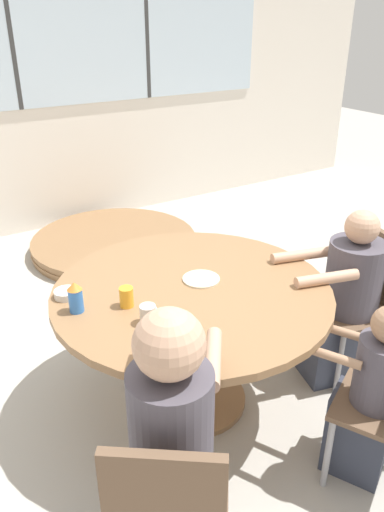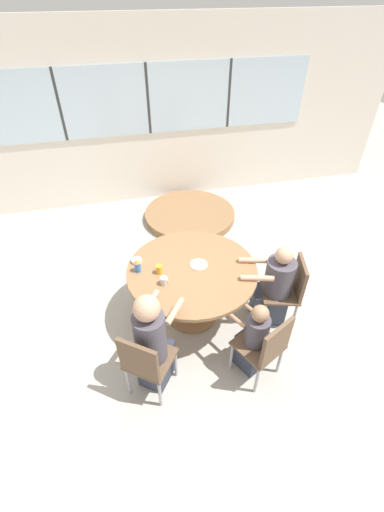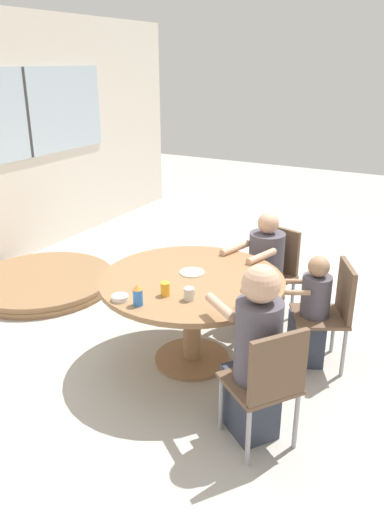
{
  "view_description": "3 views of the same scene",
  "coord_description": "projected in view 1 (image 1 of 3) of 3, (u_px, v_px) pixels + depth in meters",
  "views": [
    {
      "loc": [
        -1.16,
        -1.84,
        1.98
      ],
      "look_at": [
        0.0,
        0.0,
        0.91
      ],
      "focal_mm": 35.0,
      "sensor_mm": 36.0,
      "label": 1
    },
    {
      "loc": [
        -0.64,
        -2.66,
        3.16
      ],
      "look_at": [
        0.0,
        0.0,
        0.91
      ],
      "focal_mm": 24.0,
      "sensor_mm": 36.0,
      "label": 2
    },
    {
      "loc": [
        -3.02,
        -1.66,
        2.26
      ],
      "look_at": [
        0.0,
        0.0,
        0.91
      ],
      "focal_mm": 35.0,
      "sensor_mm": 36.0,
      "label": 3
    }
  ],
  "objects": [
    {
      "name": "plate_tortillas",
      "position": [
        201.0,
        279.0,
        2.58
      ],
      "size": [
        0.19,
        0.19,
        0.01
      ],
      "color": "beige",
      "rests_on": "dining_table"
    },
    {
      "name": "coffee_mug",
      "position": [
        149.0,
        314.0,
        2.21
      ],
      "size": [
        0.08,
        0.07,
        0.09
      ],
      "color": "beige",
      "rests_on": "dining_table"
    },
    {
      "name": "wall_back_with_windows",
      "position": [
        16.0,
        81.0,
        4.42
      ],
      "size": [
        8.4,
        0.08,
        2.8
      ],
      "color": "silver",
      "rests_on": "ground_plane"
    },
    {
      "name": "sippy_cup",
      "position": [
        75.0,
        297.0,
        2.28
      ],
      "size": [
        0.07,
        0.07,
        0.15
      ],
      "color": "blue",
      "rests_on": "dining_table"
    },
    {
      "name": "chair_for_woman_green_shirt",
      "position": [
        168.0,
        509.0,
        1.64
      ],
      "size": [
        0.56,
        0.56,
        0.85
      ],
      "rotation": [
        0.0,
        0.0,
        -0.64
      ],
      "color": "brown",
      "rests_on": "ground_plane"
    },
    {
      "name": "person_man_blue_shirt",
      "position": [
        344.0,
        306.0,
        2.85
      ],
      "size": [
        0.63,
        0.46,
        1.04
      ],
      "rotation": [
        0.0,
        0.0,
        1.29
      ],
      "color": "#333847",
      "rests_on": "ground_plane"
    },
    {
      "name": "chair_for_man_blue_shirt",
      "position": [
        371.0,
        295.0,
        2.88
      ],
      "size": [
        0.49,
        0.49,
        0.85
      ],
      "rotation": [
        0.0,
        0.0,
        1.29
      ],
      "color": "brown",
      "rests_on": "ground_plane"
    },
    {
      "name": "ground_plane",
      "position": [
        192.0,
        399.0,
        2.83
      ],
      "size": [
        16.0,
        16.0,
        0.0
      ],
      "primitive_type": "plane",
      "color": "#B2ADA3"
    },
    {
      "name": "person_toddler",
      "position": [
        368.0,
        401.0,
        2.22
      ],
      "size": [
        0.38,
        0.46,
        0.92
      ],
      "rotation": [
        0.0,
        0.0,
        0.46
      ],
      "color": "#333847",
      "rests_on": "ground_plane"
    },
    {
      "name": "dining_table",
      "position": [
        192.0,
        312.0,
        2.57
      ],
      "size": [
        1.41,
        1.41,
        0.73
      ],
      "color": "olive",
      "rests_on": "ground_plane"
    },
    {
      "name": "bowl_white_shallow",
      "position": [
        66.0,
        294.0,
        2.42
      ],
      "size": [
        0.11,
        0.11,
        0.04
      ],
      "color": "silver",
      "rests_on": "dining_table"
    },
    {
      "name": "folded_table_stack",
      "position": [
        115.0,
        243.0,
        4.58
      ],
      "size": [
        1.49,
        1.49,
        0.12
      ],
      "color": "olive",
      "rests_on": "ground_plane"
    },
    {
      "name": "person_woman_green_shirt",
      "position": [
        173.0,
        459.0,
        1.76
      ],
      "size": [
        0.54,
        0.58,
        1.19
      ],
      "rotation": [
        0.0,
        0.0,
        -0.64
      ],
      "color": "#333847",
      "rests_on": "ground_plane"
    },
    {
      "name": "juice_glass",
      "position": [
        126.0,
        297.0,
        2.33
      ],
      "size": [
        0.07,
        0.07,
        0.1
      ],
      "color": "gold",
      "rests_on": "dining_table"
    }
  ]
}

